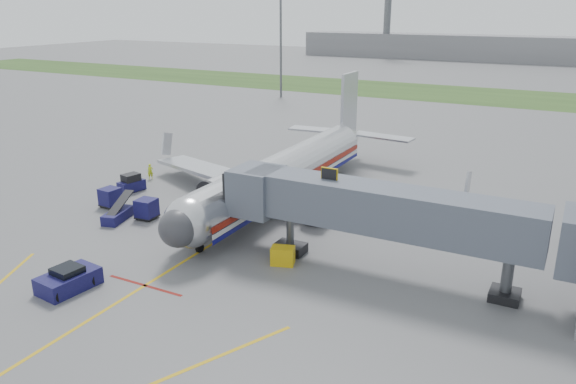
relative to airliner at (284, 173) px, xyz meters
The scene contains 16 objects.
ground 15.48m from the airliner, 90.01° to the right, with size 400.00×400.00×0.00m, color #565659.
grass_strip 74.80m from the airliner, 90.00° to the left, with size 300.00×25.00×0.01m, color #2D4C1E.
apron_markings 22.80m from the airliner, 90.01° to the right, with size 21.52×50.00×0.01m.
airliner is the anchor object (origin of this frame).
jet_bridge 16.54m from the airliner, 38.56° to the right, with size 25.30×4.00×6.90m.
light_mast_left 62.96m from the airliner, 118.72° to the left, with size 2.00×0.44×20.40m.
distant_terminal 155.08m from the airliner, 93.70° to the left, with size 120.00×14.00×8.00m, color slate.
control_tower 155.70m from the airliner, 104.96° to the left, with size 4.00×4.00×30.00m.
pushback_tug 22.30m from the airliner, 100.39° to the right, with size 2.65×3.90×1.53m.
baggage_tug 15.31m from the airliner, 161.83° to the right, with size 1.83×2.74×1.76m.
baggage_cart_a 12.81m from the airliner, 129.47° to the right, with size 1.72×1.72×1.73m.
baggage_cart_b 15.92m from the airliner, 145.30° to the right, with size 1.73×1.73×1.73m.
baggage_cart_c 7.32m from the airliner, behind, with size 1.86×1.86×1.84m.
belt_loader 15.18m from the airliner, 131.77° to the right, with size 2.12×4.17×1.97m.
ground_power_cart 13.99m from the airliner, 62.24° to the right, with size 1.87×1.52×1.29m.
ramp_worker 15.63m from the airliner, behind, with size 0.59×0.39×1.63m, color #C2DC19.
Camera 1 is at (23.52, -28.62, 17.36)m, focal length 35.00 mm.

